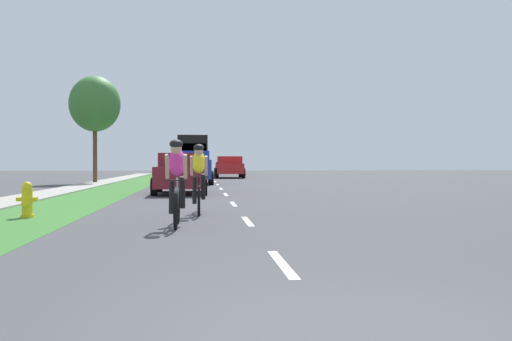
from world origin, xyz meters
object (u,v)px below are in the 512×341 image
fire_hydrant_yellow (27,200)px  sedan_maroon (180,173)px  pickup_red (229,167)px  cyclist_lead (177,182)px  bus_black (193,154)px  cyclist_trailing (199,178)px  street_tree_near (95,104)px  suv_blue (193,167)px

fire_hydrant_yellow → sedan_maroon: 9.51m
pickup_red → cyclist_lead: bearing=-94.7°
sedan_maroon → bus_black: bearing=89.8°
pickup_red → bus_black: bearing=106.3°
cyclist_trailing → pickup_red: bearing=85.7°
cyclist_trailing → sedan_maroon: (-0.71, 8.58, -0.04)m
street_tree_near → cyclist_lead: bearing=-76.1°
cyclist_trailing → suv_blue: (-0.33, 18.06, 0.14)m
cyclist_lead → suv_blue: suv_blue is taller
sedan_maroon → suv_blue: bearing=87.7°
cyclist_lead → suv_blue: (0.07, 20.51, 0.14)m
cyclist_trailing → bus_black: (-0.57, 39.80, 1.17)m
cyclist_lead → sedan_maroon: 11.04m
fire_hydrant_yellow → bus_black: size_ratio=0.07×
cyclist_lead → sedan_maroon: (-0.31, 11.04, -0.04)m
pickup_red → street_tree_near: size_ratio=0.84×
suv_blue → sedan_maroon: bearing=-92.3°
pickup_red → street_tree_near: 13.54m
pickup_red → street_tree_near: bearing=-129.0°
sedan_maroon → bus_black: size_ratio=0.37×
cyclist_trailing → suv_blue: size_ratio=0.37×
pickup_red → bus_black: bus_black is taller
fire_hydrant_yellow → bus_black: (3.06, 40.25, 1.61)m
pickup_red → bus_black: (-2.84, 9.73, 1.15)m
cyclist_lead → cyclist_trailing: (0.40, 2.45, 0.00)m
cyclist_lead → bus_black: bus_black is taller
cyclist_trailing → sedan_maroon: cyclist_trailing is taller
fire_hydrant_yellow → cyclist_trailing: size_ratio=0.44×
pickup_red → bus_black: size_ratio=0.44×
street_tree_near → fire_hydrant_yellow: bearing=-83.6°
suv_blue → bus_black: 21.76m
sedan_maroon → suv_blue: 9.49m
bus_black → fire_hydrant_yellow: bearing=-94.3°
fire_hydrant_yellow → suv_blue: 18.82m
fire_hydrant_yellow → suv_blue: (3.30, 18.52, 0.58)m
suv_blue → pickup_red: bearing=77.8°
sedan_maroon → pickup_red: 21.69m
street_tree_near → pickup_red: bearing=51.0°
cyclist_lead → street_tree_near: street_tree_near is taller
fire_hydrant_yellow → bus_black: bus_black is taller
cyclist_trailing → pickup_red: (2.27, 30.07, 0.02)m
cyclist_trailing → pickup_red: 30.15m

